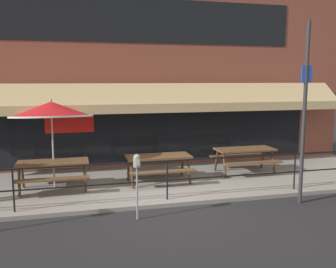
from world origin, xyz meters
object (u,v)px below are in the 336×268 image
at_px(picnic_table_right, 245,154).
at_px(street_sign_pole, 304,112).
at_px(picnic_table_centre, 158,161).
at_px(parking_meter_far, 137,167).
at_px(picnic_table_left, 53,167).
at_px(patio_umbrella_left, 51,110).

xyz_separation_m(picnic_table_right, street_sign_pole, (0.17, -2.69, 1.50)).
bearing_deg(picnic_table_centre, parking_meter_far, -112.78).
bearing_deg(picnic_table_centre, picnic_table_left, -178.47).
height_order(picnic_table_right, street_sign_pole, street_sign_pole).
xyz_separation_m(parking_meter_far, street_sign_pole, (4.01, 0.11, 1.05)).
height_order(picnic_table_centre, parking_meter_far, parking_meter_far).
bearing_deg(picnic_table_left, parking_meter_far, -52.25).
relative_size(picnic_table_left, picnic_table_right, 1.00).
bearing_deg(picnic_table_centre, picnic_table_right, 7.90).
relative_size(picnic_table_right, street_sign_pole, 0.42).
relative_size(parking_meter_far, street_sign_pole, 0.33).
distance_m(picnic_table_centre, street_sign_pole, 4.06).
distance_m(picnic_table_centre, parking_meter_far, 2.65).
xyz_separation_m(picnic_table_left, patio_umbrella_left, (-0.00, 0.30, 1.47)).
bearing_deg(patio_umbrella_left, street_sign_pole, -23.49).
xyz_separation_m(picnic_table_left, parking_meter_far, (1.81, -2.34, 0.44)).
xyz_separation_m(picnic_table_centre, picnic_table_right, (2.82, 0.39, 0.00)).
distance_m(parking_meter_far, street_sign_pole, 4.15).
xyz_separation_m(picnic_table_left, picnic_table_right, (5.64, 0.47, 0.00)).
relative_size(picnic_table_left, parking_meter_far, 1.27).
height_order(parking_meter_far, street_sign_pole, street_sign_pole).
xyz_separation_m(picnic_table_left, street_sign_pole, (5.82, -2.23, 1.50)).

